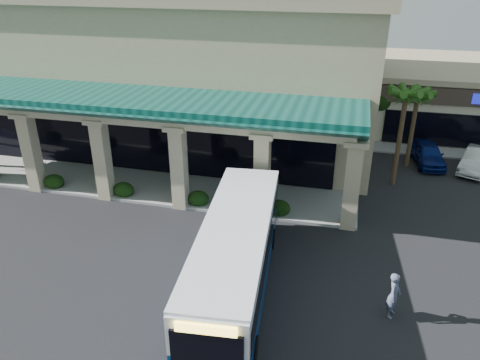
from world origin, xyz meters
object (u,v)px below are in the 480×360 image
(transit_bus, at_px, (236,258))
(car_white, at_px, (477,160))
(pedestrian, at_px, (394,295))
(car_silver, at_px, (428,154))

(transit_bus, height_order, car_white, transit_bus)
(transit_bus, xyz_separation_m, car_white, (12.09, 15.34, -0.86))
(transit_bus, distance_m, pedestrian, 6.21)
(pedestrian, height_order, car_silver, pedestrian)
(pedestrian, relative_size, car_silver, 0.45)
(car_silver, distance_m, car_white, 2.98)
(pedestrian, bearing_deg, transit_bus, 102.93)
(transit_bus, height_order, pedestrian, transit_bus)
(transit_bus, bearing_deg, pedestrian, -5.92)
(car_white, bearing_deg, car_silver, -165.71)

